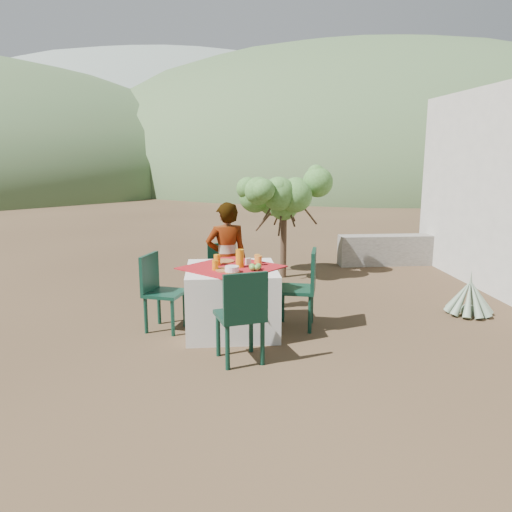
# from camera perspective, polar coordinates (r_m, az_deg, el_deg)

# --- Properties ---
(ground) EXTENTS (160.00, 160.00, 0.00)m
(ground) POSITION_cam_1_polar(r_m,az_deg,el_deg) (5.76, -4.74, -9.03)
(ground) COLOR #342417
(ground) RESTS_ON ground
(table) EXTENTS (1.30, 1.30, 0.76)m
(table) POSITION_cam_1_polar(r_m,az_deg,el_deg) (5.78, -2.79, -4.94)
(table) COLOR white
(table) RESTS_ON ground
(chair_far) EXTENTS (0.45, 0.45, 0.83)m
(chair_far) POSITION_cam_1_polar(r_m,az_deg,el_deg) (6.79, -3.78, -1.71)
(chair_far) COLOR black
(chair_far) RESTS_ON ground
(chair_near) EXTENTS (0.53, 0.53, 0.94)m
(chair_near) POSITION_cam_1_polar(r_m,az_deg,el_deg) (4.84, -1.60, -6.48)
(chair_near) COLOR black
(chair_near) RESTS_ON ground
(chair_left) EXTENTS (0.53, 0.53, 0.89)m
(chair_left) POSITION_cam_1_polar(r_m,az_deg,el_deg) (5.90, -11.07, -3.64)
(chair_left) COLOR black
(chair_left) RESTS_ON ground
(chair_right) EXTENTS (0.52, 0.52, 0.94)m
(chair_right) POSITION_cam_1_polar(r_m,az_deg,el_deg) (5.86, 5.41, -3.33)
(chair_right) COLOR black
(chair_right) RESTS_ON ground
(person) EXTENTS (0.57, 0.43, 1.44)m
(person) POSITION_cam_1_polar(r_m,az_deg,el_deg) (6.31, -3.38, -0.33)
(person) COLOR #8C6651
(person) RESTS_ON ground
(shrub_tree) EXTENTS (1.36, 1.34, 1.60)m
(shrub_tree) POSITION_cam_1_polar(r_m,az_deg,el_deg) (8.18, 3.51, 6.29)
(shrub_tree) COLOR #412B20
(shrub_tree) RESTS_ON ground
(agave) EXTENTS (0.60, 0.61, 0.64)m
(agave) POSITION_cam_1_polar(r_m,az_deg,el_deg) (6.96, 23.20, -4.41)
(agave) COLOR gray
(agave) RESTS_ON ground
(stone_wall) EXTENTS (2.60, 0.35, 0.55)m
(stone_wall) POSITION_cam_1_polar(r_m,az_deg,el_deg) (9.65, 17.02, 0.70)
(stone_wall) COLOR gray
(stone_wall) RESTS_ON ground
(hill_near_right) EXTENTS (48.00, 48.00, 20.00)m
(hill_near_right) POSITION_cam_1_polar(r_m,az_deg,el_deg) (43.13, 11.37, 8.80)
(hill_near_right) COLOR #38512D
(hill_near_right) RESTS_ON ground
(hill_far_center) EXTENTS (60.00, 60.00, 24.00)m
(hill_far_center) POSITION_cam_1_polar(r_m,az_deg,el_deg) (57.56, -9.03, 9.57)
(hill_far_center) COLOR slate
(hill_far_center) RESTS_ON ground
(hill_far_right) EXTENTS (36.00, 36.00, 14.00)m
(hill_far_right) POSITION_cam_1_polar(r_m,az_deg,el_deg) (58.55, 23.94, 8.75)
(hill_far_right) COLOR slate
(hill_far_right) RESTS_ON ground
(plate_far) EXTENTS (0.25, 0.25, 0.01)m
(plate_far) POSITION_cam_1_polar(r_m,az_deg,el_deg) (5.95, -3.68, -0.59)
(plate_far) COLOR brown
(plate_far) RESTS_ON table
(plate_near) EXTENTS (0.24, 0.24, 0.01)m
(plate_near) POSITION_cam_1_polar(r_m,az_deg,el_deg) (5.51, -3.41, -1.59)
(plate_near) COLOR brown
(plate_near) RESTS_ON table
(glass_far) EXTENTS (0.08, 0.08, 0.12)m
(glass_far) POSITION_cam_1_polar(r_m,az_deg,el_deg) (5.76, -4.47, -0.45)
(glass_far) COLOR orange
(glass_far) RESTS_ON table
(glass_near) EXTENTS (0.07, 0.07, 0.11)m
(glass_near) POSITION_cam_1_polar(r_m,az_deg,el_deg) (5.53, -4.69, -1.05)
(glass_near) COLOR orange
(glass_near) RESTS_ON table
(juice_pitcher) EXTENTS (0.09, 0.09, 0.20)m
(juice_pitcher) POSITION_cam_1_polar(r_m,az_deg,el_deg) (5.64, -1.86, -0.27)
(juice_pitcher) COLOR orange
(juice_pitcher) RESTS_ON table
(bowl_plate) EXTENTS (0.17, 0.17, 0.01)m
(bowl_plate) POSITION_cam_1_polar(r_m,az_deg,el_deg) (5.42, -2.76, -1.82)
(bowl_plate) COLOR brown
(bowl_plate) RESTS_ON table
(white_bowl) EXTENTS (0.15, 0.15, 0.06)m
(white_bowl) POSITION_cam_1_polar(r_m,az_deg,el_deg) (5.41, -2.77, -1.46)
(white_bowl) COLOR white
(white_bowl) RESTS_ON bowl_plate
(jar_left) EXTENTS (0.07, 0.07, 0.11)m
(jar_left) POSITION_cam_1_polar(r_m,az_deg,el_deg) (5.75, 0.35, -0.52)
(jar_left) COLOR orange
(jar_left) RESTS_ON table
(jar_right) EXTENTS (0.07, 0.07, 0.10)m
(jar_right) POSITION_cam_1_polar(r_m,az_deg,el_deg) (5.86, 0.14, -0.31)
(jar_right) COLOR orange
(jar_right) RESTS_ON table
(napkin_holder) EXTENTS (0.07, 0.05, 0.08)m
(napkin_holder) POSITION_cam_1_polar(r_m,az_deg,el_deg) (5.78, -0.89, -0.62)
(napkin_holder) COLOR white
(napkin_holder) RESTS_ON table
(fruit_cluster) EXTENTS (0.14, 0.13, 0.07)m
(fruit_cluster) POSITION_cam_1_polar(r_m,az_deg,el_deg) (5.51, -0.12, -1.27)
(fruit_cluster) COLOR #5B9636
(fruit_cluster) RESTS_ON table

